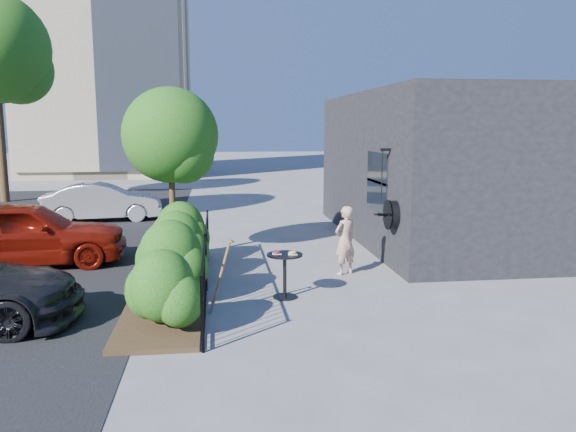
{
  "coord_description": "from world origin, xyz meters",
  "views": [
    {
      "loc": [
        -1.28,
        -10.46,
        3.09
      ],
      "look_at": [
        0.24,
        1.31,
        1.2
      ],
      "focal_mm": 35.0,
      "sensor_mm": 36.0,
      "label": 1
    }
  ],
  "objects": [
    {
      "name": "car_silver",
      "position": [
        -5.02,
        8.61,
        0.63
      ],
      "size": [
        3.93,
        1.73,
        1.25
      ],
      "primitive_type": "imported",
      "rotation": [
        0.0,
        0.0,
        1.68
      ],
      "color": "#AEAEB3",
      "rests_on": "ground"
    },
    {
      "name": "shrubs",
      "position": [
        -2.1,
        0.1,
        0.7
      ],
      "size": [
        1.1,
        5.6,
        1.24
      ],
      "color": "#1C4E12",
      "rests_on": "ground"
    },
    {
      "name": "fence",
      "position": [
        -1.5,
        0.0,
        0.56
      ],
      "size": [
        0.05,
        6.05,
        1.1
      ],
      "color": "black",
      "rests_on": "ground"
    },
    {
      "name": "shop_building",
      "position": [
        5.5,
        4.5,
        2.0
      ],
      "size": [
        6.22,
        9.0,
        4.0
      ],
      "color": "black",
      "rests_on": "ground"
    },
    {
      "name": "ground",
      "position": [
        0.0,
        0.0,
        0.0
      ],
      "size": [
        120.0,
        120.0,
        0.0
      ],
      "primitive_type": "plane",
      "color": "gray",
      "rests_on": "ground"
    },
    {
      "name": "planting_bed",
      "position": [
        -2.2,
        0.0,
        0.04
      ],
      "size": [
        1.3,
        6.0,
        0.08
      ],
      "primitive_type": "cube",
      "color": "#382616",
      "rests_on": "ground"
    },
    {
      "name": "car_red",
      "position": [
        -5.54,
        2.46,
        0.74
      ],
      "size": [
        4.55,
        2.29,
        1.49
      ],
      "primitive_type": "imported",
      "rotation": [
        0.0,
        0.0,
        1.7
      ],
      "color": "maroon",
      "rests_on": "ground"
    },
    {
      "name": "cafe_table",
      "position": [
        -0.07,
        -0.64,
        0.57
      ],
      "size": [
        0.65,
        0.65,
        0.87
      ],
      "rotation": [
        0.0,
        0.0,
        -0.09
      ],
      "color": "black",
      "rests_on": "ground"
    },
    {
      "name": "shovel",
      "position": [
        -1.25,
        -1.31,
        0.56
      ],
      "size": [
        0.43,
        0.17,
        1.27
      ],
      "color": "brown",
      "rests_on": "ground"
    },
    {
      "name": "woman",
      "position": [
        1.39,
        0.86,
        0.73
      ],
      "size": [
        0.63,
        0.57,
        1.46
      ],
      "primitive_type": "imported",
      "rotation": [
        0.0,
        0.0,
        3.67
      ],
      "color": "tan",
      "rests_on": "ground"
    },
    {
      "name": "patio_tree",
      "position": [
        -2.24,
        2.76,
        2.76
      ],
      "size": [
        2.2,
        2.2,
        3.94
      ],
      "color": "#3F2B19",
      "rests_on": "ground"
    }
  ]
}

